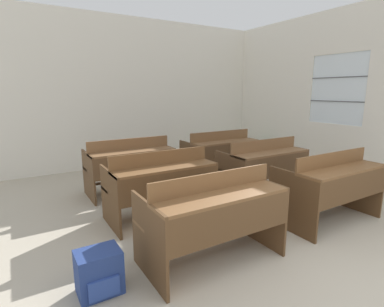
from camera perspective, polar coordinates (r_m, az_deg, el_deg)
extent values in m
cube|color=white|center=(6.81, -11.78, 11.19)|extent=(6.49, 0.06, 3.17)
cube|color=white|center=(6.67, 25.35, 0.86)|extent=(0.06, 5.61, 1.00)
cube|color=white|center=(6.66, 27.17, 20.27)|extent=(0.06, 5.61, 0.84)
cube|color=white|center=(7.64, 15.25, 11.65)|extent=(0.06, 2.19, 1.34)
cube|color=white|center=(6.59, 25.97, 10.92)|extent=(0.02, 1.15, 1.34)
cube|color=#4C4C51|center=(6.58, 25.70, 8.96)|extent=(0.02, 1.15, 0.02)
cube|color=#4C4C51|center=(6.58, 26.06, 12.90)|extent=(0.02, 1.15, 0.02)
cube|color=brown|center=(2.71, -8.25, -16.29)|extent=(0.03, 0.72, 0.72)
cube|color=brown|center=(3.38, 12.88, -10.61)|extent=(0.03, 0.72, 0.72)
cube|color=brown|center=(2.72, 6.07, -8.17)|extent=(1.33, 0.33, 0.03)
cube|color=brown|center=(2.67, 8.06, -12.70)|extent=(1.28, 0.02, 0.33)
cube|color=brown|center=(2.81, 4.18, -5.32)|extent=(1.33, 0.02, 0.17)
cube|color=brown|center=(3.13, 1.39, -10.81)|extent=(1.33, 0.30, 0.03)
cube|color=brown|center=(3.24, 1.36, -15.31)|extent=(1.28, 0.04, 0.04)
cube|color=brown|center=(3.72, 18.44, -8.83)|extent=(0.03, 0.72, 0.72)
cube|color=brown|center=(4.75, 28.76, -5.21)|extent=(0.03, 0.72, 0.72)
cube|color=brown|center=(4.03, 26.93, -2.78)|extent=(1.33, 0.33, 0.03)
cube|color=brown|center=(4.00, 28.58, -5.71)|extent=(1.28, 0.02, 0.33)
cube|color=brown|center=(4.08, 25.22, -0.97)|extent=(1.33, 0.02, 0.17)
cube|color=brown|center=(4.31, 22.03, -5.27)|extent=(1.33, 0.30, 0.03)
cube|color=brown|center=(4.40, 21.75, -8.71)|extent=(1.28, 0.04, 0.04)
cube|color=#54371F|center=(3.74, -15.29, -8.51)|extent=(0.03, 0.72, 0.72)
cube|color=#54371F|center=(4.26, 1.88, -5.59)|extent=(0.03, 0.72, 0.72)
cube|color=brown|center=(3.69, -4.95, -2.77)|extent=(1.33, 0.33, 0.03)
cube|color=#54371F|center=(3.60, -3.78, -6.05)|extent=(1.28, 0.02, 0.33)
cube|color=brown|center=(3.80, -6.02, -0.79)|extent=(1.33, 0.02, 0.17)
cube|color=brown|center=(4.11, -7.40, -5.28)|extent=(1.33, 0.30, 0.03)
cube|color=#54371F|center=(4.20, -7.30, -8.88)|extent=(1.28, 0.04, 0.04)
cube|color=brown|center=(4.51, 7.11, -4.65)|extent=(0.03, 0.72, 0.72)
cube|color=brown|center=(5.40, 18.06, -2.41)|extent=(0.03, 0.72, 0.72)
cube|color=brown|center=(4.72, 14.91, 0.12)|extent=(1.33, 0.33, 0.03)
cube|color=brown|center=(4.66, 16.18, -2.37)|extent=(1.28, 0.02, 0.33)
cube|color=brown|center=(4.81, 13.64, 1.62)|extent=(1.33, 0.02, 0.17)
cube|color=brown|center=(5.06, 11.46, -2.16)|extent=(1.33, 0.30, 0.03)
cube|color=brown|center=(5.14, 11.33, -5.15)|extent=(1.28, 0.04, 0.04)
cube|color=brown|center=(4.83, -19.07, -4.12)|extent=(0.03, 0.72, 0.72)
cube|color=brown|center=(5.24, -5.03, -2.27)|extent=(0.03, 0.72, 0.72)
cube|color=brown|center=(4.74, -11.14, 0.34)|extent=(1.33, 0.33, 0.03)
cube|color=brown|center=(4.64, -10.38, -2.14)|extent=(1.28, 0.02, 0.33)
cube|color=brown|center=(4.87, -11.83, 1.82)|extent=(1.33, 0.02, 0.17)
cube|color=brown|center=(5.18, -12.58, -1.91)|extent=(1.33, 0.30, 0.03)
cube|color=brown|center=(5.25, -12.44, -4.83)|extent=(1.28, 0.04, 0.04)
cube|color=brown|center=(5.44, -0.42, -1.71)|extent=(0.03, 0.72, 0.72)
cube|color=brown|center=(6.19, 10.00, -0.22)|extent=(0.03, 0.72, 0.72)
cube|color=brown|center=(5.57, 6.38, 2.19)|extent=(1.33, 0.33, 0.03)
cube|color=brown|center=(5.48, 7.33, 0.12)|extent=(1.28, 0.02, 0.33)
cube|color=brown|center=(5.68, 5.44, 3.42)|extent=(1.33, 0.02, 0.17)
cube|color=brown|center=(5.94, 3.94, 0.12)|extent=(1.33, 0.30, 0.03)
cube|color=brown|center=(6.00, 3.90, -2.46)|extent=(1.28, 0.04, 0.04)
cylinder|color=#1E6B33|center=(7.62, 12.86, 0.49)|extent=(0.32, 0.32, 0.35)
cube|color=navy|center=(2.74, -17.30, -20.72)|extent=(0.35, 0.26, 0.37)
cube|color=#2C4692|center=(2.66, -16.37, -23.48)|extent=(0.25, 0.02, 0.16)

